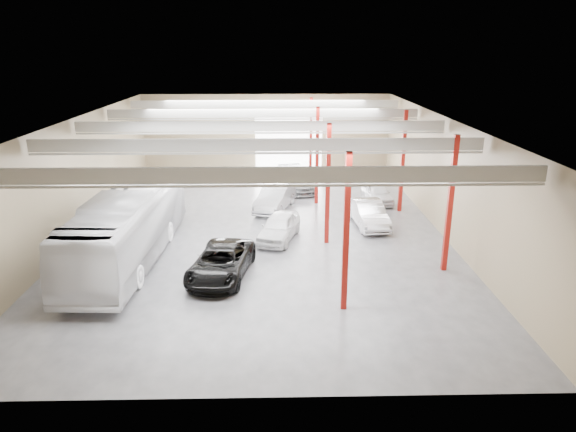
{
  "coord_description": "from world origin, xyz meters",
  "views": [
    {
      "loc": [
        0.89,
        -30.15,
        10.99
      ],
      "look_at": [
        1.5,
        -3.64,
        2.2
      ],
      "focal_mm": 32.0,
      "sensor_mm": 36.0,
      "label": 1
    }
  ],
  "objects_px": {
    "black_sedan": "(221,262)",
    "coach_bus": "(129,226)",
    "car_right_near": "(368,214)",
    "car_row_a": "(279,227)",
    "car_row_c": "(297,180)",
    "car_row_b": "(275,198)",
    "car_right_far": "(377,193)"
  },
  "relations": [
    {
      "from": "black_sedan",
      "to": "car_right_near",
      "type": "height_order",
      "value": "car_right_near"
    },
    {
      "from": "car_row_a",
      "to": "car_right_near",
      "type": "height_order",
      "value": "car_right_near"
    },
    {
      "from": "car_row_a",
      "to": "car_row_c",
      "type": "relative_size",
      "value": 0.82
    },
    {
      "from": "car_row_c",
      "to": "black_sedan",
      "type": "bearing_deg",
      "value": -117.48
    },
    {
      "from": "car_row_a",
      "to": "car_row_b",
      "type": "bearing_deg",
      "value": 108.73
    },
    {
      "from": "black_sedan",
      "to": "car_right_near",
      "type": "xyz_separation_m",
      "value": [
        8.67,
        7.53,
        0.04
      ]
    },
    {
      "from": "coach_bus",
      "to": "car_row_c",
      "type": "height_order",
      "value": "coach_bus"
    },
    {
      "from": "black_sedan",
      "to": "car_row_a",
      "type": "bearing_deg",
      "value": 69.91
    },
    {
      "from": "car_row_a",
      "to": "car_right_far",
      "type": "bearing_deg",
      "value": 62.24
    },
    {
      "from": "car_row_b",
      "to": "car_right_near",
      "type": "height_order",
      "value": "car_row_b"
    },
    {
      "from": "car_right_far",
      "to": "car_row_b",
      "type": "bearing_deg",
      "value": -174.34
    },
    {
      "from": "black_sedan",
      "to": "car_row_a",
      "type": "distance_m",
      "value": 5.96
    },
    {
      "from": "car_row_a",
      "to": "car_row_b",
      "type": "xyz_separation_m",
      "value": [
        -0.25,
        5.91,
        0.06
      ]
    },
    {
      "from": "car_row_c",
      "to": "car_right_far",
      "type": "xyz_separation_m",
      "value": [
        5.8,
        -3.58,
        -0.12
      ]
    },
    {
      "from": "car_row_a",
      "to": "car_right_far",
      "type": "relative_size",
      "value": 1.13
    },
    {
      "from": "car_row_b",
      "to": "car_row_c",
      "type": "distance_m",
      "value": 5.48
    },
    {
      "from": "car_row_c",
      "to": "car_row_a",
      "type": "bearing_deg",
      "value": -109.99
    },
    {
      "from": "coach_bus",
      "to": "car_row_a",
      "type": "distance_m",
      "value": 8.57
    },
    {
      "from": "car_row_b",
      "to": "car_right_near",
      "type": "xyz_separation_m",
      "value": [
        6.0,
        -3.58,
        -0.03
      ]
    },
    {
      "from": "coach_bus",
      "to": "black_sedan",
      "type": "distance_m",
      "value": 5.78
    },
    {
      "from": "coach_bus",
      "to": "car_row_c",
      "type": "bearing_deg",
      "value": 57.66
    },
    {
      "from": "black_sedan",
      "to": "car_row_a",
      "type": "xyz_separation_m",
      "value": [
        2.92,
        5.2,
        -0.0
      ]
    },
    {
      "from": "car_row_b",
      "to": "car_row_c",
      "type": "relative_size",
      "value": 0.92
    },
    {
      "from": "coach_bus",
      "to": "black_sedan",
      "type": "height_order",
      "value": "coach_bus"
    },
    {
      "from": "car_row_a",
      "to": "car_right_near",
      "type": "xyz_separation_m",
      "value": [
        5.75,
        2.33,
        0.04
      ]
    },
    {
      "from": "black_sedan",
      "to": "car_right_near",
      "type": "bearing_deg",
      "value": 50.2
    },
    {
      "from": "car_row_a",
      "to": "car_right_near",
      "type": "bearing_deg",
      "value": 38.38
    },
    {
      "from": "car_right_far",
      "to": "coach_bus",
      "type": "bearing_deg",
      "value": -152.65
    },
    {
      "from": "black_sedan",
      "to": "coach_bus",
      "type": "bearing_deg",
      "value": 163.65
    },
    {
      "from": "car_row_a",
      "to": "coach_bus",
      "type": "bearing_deg",
      "value": -144.8
    },
    {
      "from": "car_row_c",
      "to": "car_right_near",
      "type": "relative_size",
      "value": 1.13
    },
    {
      "from": "coach_bus",
      "to": "car_row_b",
      "type": "height_order",
      "value": "coach_bus"
    }
  ]
}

